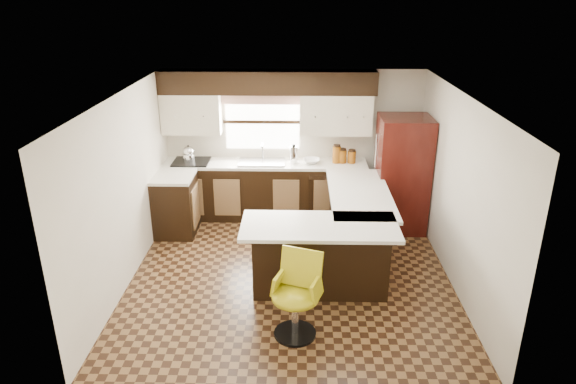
{
  "coord_description": "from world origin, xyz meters",
  "views": [
    {
      "loc": [
        0.1,
        -6.01,
        3.58
      ],
      "look_at": [
        -0.04,
        0.45,
        1.01
      ],
      "focal_mm": 32.0,
      "sensor_mm": 36.0,
      "label": 1
    }
  ],
  "objects_px": {
    "peninsula_long": "(354,224)",
    "peninsula_return": "(320,257)",
    "refrigerator": "(402,174)",
    "bar_chair": "(295,298)"
  },
  "relations": [
    {
      "from": "peninsula_long",
      "to": "peninsula_return",
      "type": "height_order",
      "value": "same"
    },
    {
      "from": "peninsula_return",
      "to": "bar_chair",
      "type": "distance_m",
      "value": 1.0
    },
    {
      "from": "peninsula_return",
      "to": "refrigerator",
      "type": "distance_m",
      "value": 2.32
    },
    {
      "from": "peninsula_long",
      "to": "bar_chair",
      "type": "relative_size",
      "value": 2.03
    },
    {
      "from": "peninsula_long",
      "to": "bar_chair",
      "type": "xyz_separation_m",
      "value": [
        -0.83,
        -1.92,
        0.03
      ]
    },
    {
      "from": "peninsula_long",
      "to": "refrigerator",
      "type": "height_order",
      "value": "refrigerator"
    },
    {
      "from": "peninsula_return",
      "to": "refrigerator",
      "type": "bearing_deg",
      "value": 54.55
    },
    {
      "from": "bar_chair",
      "to": "refrigerator",
      "type": "bearing_deg",
      "value": 79.07
    },
    {
      "from": "peninsula_return",
      "to": "bar_chair",
      "type": "bearing_deg",
      "value": -107.7
    },
    {
      "from": "peninsula_return",
      "to": "refrigerator",
      "type": "xyz_separation_m",
      "value": [
        1.32,
        1.85,
        0.45
      ]
    }
  ]
}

